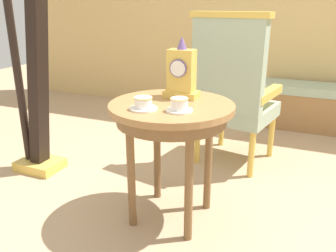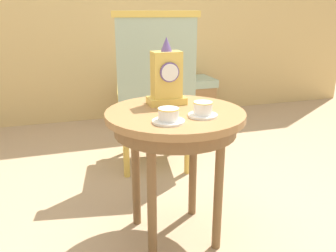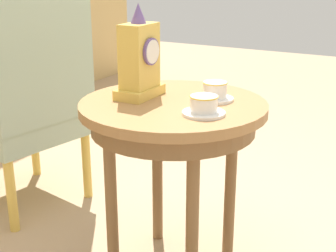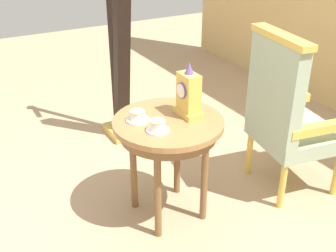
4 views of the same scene
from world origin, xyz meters
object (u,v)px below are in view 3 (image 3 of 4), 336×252
(mantel_clock, at_px, (140,60))
(armchair, at_px, (29,90))
(teacup_left, at_px, (204,106))
(side_table, at_px, (173,124))
(teacup_right, at_px, (215,92))

(mantel_clock, bearing_deg, armchair, 79.14)
(teacup_left, xyz_separation_m, mantel_clock, (0.09, 0.30, 0.11))
(teacup_left, height_order, armchair, armchair)
(side_table, relative_size, armchair, 0.60)
(teacup_right, bearing_deg, teacup_left, -167.23)
(teacup_left, relative_size, mantel_clock, 0.42)
(side_table, xyz_separation_m, armchair, (0.13, 0.84, -0.01))
(teacup_right, bearing_deg, armchair, 87.38)
(side_table, relative_size, teacup_right, 5.12)
(teacup_left, distance_m, mantel_clock, 0.33)
(side_table, relative_size, mantel_clock, 2.05)
(side_table, height_order, mantel_clock, mantel_clock)
(teacup_left, bearing_deg, mantel_clock, 73.95)
(teacup_right, height_order, mantel_clock, mantel_clock)
(teacup_right, bearing_deg, side_table, 127.10)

